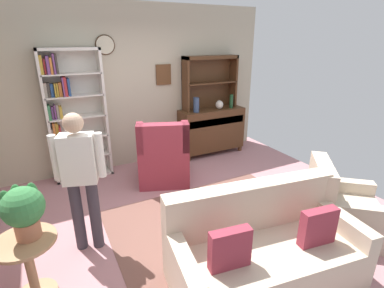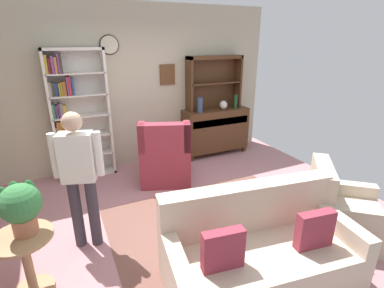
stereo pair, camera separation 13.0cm
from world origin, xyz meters
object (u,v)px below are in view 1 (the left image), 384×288
(bookshelf, at_px, (72,117))
(coffee_table, at_px, (235,200))
(vase_tall, at_px, (196,105))
(vase_round, at_px, (219,105))
(bottle_wine, at_px, (231,101))
(person_reading, at_px, (81,174))
(sideboard, at_px, (211,129))
(book_stack, at_px, (242,195))
(plant_stand, at_px, (29,262))
(armchair_floral, at_px, (339,210))
(couch_floral, at_px, (263,251))
(sideboard_hutch, at_px, (210,75))
(wingback_chair, at_px, (164,160))
(potted_plant_large, at_px, (23,209))

(bookshelf, distance_m, coffee_table, 2.88)
(vase_tall, distance_m, coffee_table, 2.36)
(vase_round, xyz_separation_m, bottle_wine, (0.26, -0.02, 0.05))
(vase_round, xyz_separation_m, person_reading, (-2.82, -1.76, -0.10))
(sideboard, distance_m, coffee_table, 2.47)
(bottle_wine, height_order, book_stack, bottle_wine)
(sideboard, relative_size, vase_tall, 4.70)
(bookshelf, height_order, bottle_wine, bookshelf)
(vase_round, height_order, bottle_wine, bottle_wine)
(plant_stand, bearing_deg, armchair_floral, -10.53)
(sideboard, height_order, couch_floral, sideboard)
(person_reading, bearing_deg, sideboard_hutch, 35.83)
(sideboard_hutch, relative_size, vase_round, 6.47)
(couch_floral, relative_size, coffee_table, 2.38)
(vase_tall, relative_size, coffee_table, 0.35)
(sideboard, xyz_separation_m, book_stack, (-0.96, -2.33, -0.06))
(wingback_chair, relative_size, coffee_table, 1.31)
(plant_stand, bearing_deg, wingback_chair, 39.36)
(armchair_floral, distance_m, plant_stand, 3.35)
(vase_tall, distance_m, potted_plant_large, 3.57)
(sideboard_hutch, relative_size, book_stack, 5.75)
(bookshelf, xyz_separation_m, coffee_table, (1.54, -2.34, -0.70))
(vase_tall, bearing_deg, couch_floral, -106.20)
(sideboard_hutch, distance_m, vase_tall, 0.66)
(sideboard_hutch, distance_m, wingback_chair, 1.98)
(sideboard_hutch, xyz_separation_m, coffee_table, (-1.00, -2.36, -1.21))
(wingback_chair, relative_size, book_stack, 5.49)
(potted_plant_large, relative_size, book_stack, 2.47)
(coffee_table, bearing_deg, book_stack, -61.69)
(coffee_table, bearing_deg, vase_round, 62.59)
(bookshelf, distance_m, armchair_floral, 4.04)
(bookshelf, bearing_deg, bottle_wine, -3.39)
(bottle_wine, bearing_deg, armchair_floral, -96.89)
(vase_round, relative_size, book_stack, 0.89)
(plant_stand, xyz_separation_m, coffee_table, (2.24, 0.06, -0.03))
(book_stack, bearing_deg, vase_round, 64.24)
(sideboard, distance_m, sideboard_hutch, 1.06)
(person_reading, bearing_deg, potted_plant_large, -138.87)
(potted_plant_large, height_order, book_stack, potted_plant_large)
(sideboard, height_order, sideboard_hutch, sideboard_hutch)
(armchair_floral, bearing_deg, sideboard, 90.93)
(sideboard, height_order, vase_round, vase_round)
(coffee_table, height_order, book_stack, book_stack)
(wingback_chair, bearing_deg, armchair_floral, -57.36)
(sideboard_hutch, bearing_deg, vase_round, -53.52)
(vase_tall, distance_m, vase_round, 0.52)
(wingback_chair, relative_size, potted_plant_large, 2.22)
(bottle_wine, bearing_deg, wingback_chair, -158.98)
(bookshelf, bearing_deg, couch_floral, -67.90)
(vase_round, bearing_deg, book_stack, -115.76)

